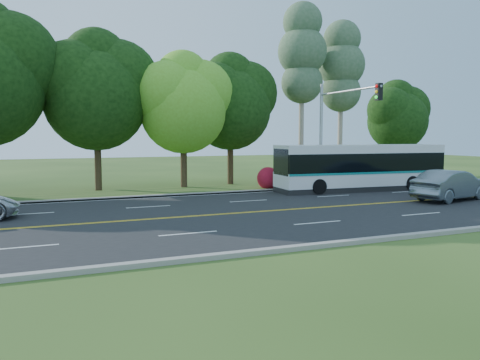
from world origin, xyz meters
name	(u,v)px	position (x,y,z in m)	size (l,w,h in m)	color
ground	(287,210)	(0.00, 0.00, 0.00)	(120.00, 120.00, 0.00)	#2C4617
road	(287,210)	(0.00, 0.00, 0.01)	(60.00, 14.00, 0.02)	black
curb_north	(232,192)	(0.00, 7.15, 0.07)	(60.00, 0.30, 0.15)	gray
curb_south	(388,238)	(0.00, -7.15, 0.07)	(60.00, 0.30, 0.15)	gray
grass_verge	(222,189)	(0.00, 9.00, 0.05)	(60.00, 4.00, 0.10)	#2C4617
lane_markings	(286,210)	(-0.09, 0.00, 0.02)	(57.60, 13.82, 0.00)	gold
tree_row	(132,88)	(-5.15, 12.13, 6.73)	(44.70, 9.10, 13.84)	black
bougainvillea_hedge	(322,177)	(7.18, 8.15, 0.72)	(9.50, 2.25, 1.50)	maroon
traffic_signal	(338,118)	(6.49, 5.40, 4.67)	(0.42, 6.10, 7.00)	#9A9CA2
transit_bus	(360,168)	(8.28, 5.33, 1.49)	(11.49, 3.23, 2.97)	silver
sedan	(451,185)	(9.91, -0.59, 0.86)	(1.77, 5.09, 1.68)	slate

